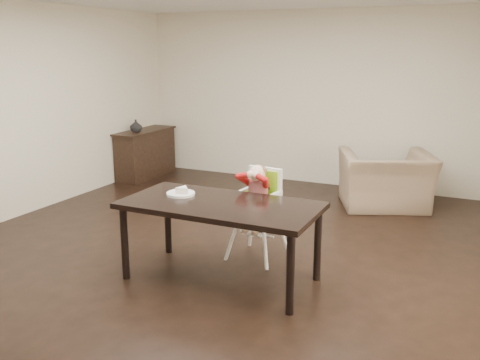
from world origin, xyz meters
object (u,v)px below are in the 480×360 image
object	(u,v)px
dining_table	(221,211)
sideboard	(146,153)
high_chair	(259,192)
armchair	(386,171)

from	to	relation	value
dining_table	sideboard	world-z (taller)	sideboard
high_chair	dining_table	bearing A→B (deg)	-92.24
high_chair	sideboard	size ratio (longest dim) A/B	0.78
high_chair	sideboard	distance (m)	4.01
dining_table	sideboard	distance (m)	4.39
high_chair	sideboard	bearing A→B (deg)	147.92
dining_table	sideboard	xyz separation A→B (m)	(-3.04, 3.15, -0.27)
high_chair	armchair	size ratio (longest dim) A/B	0.85
armchair	sideboard	distance (m)	3.99
armchair	sideboard	bearing A→B (deg)	-24.52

